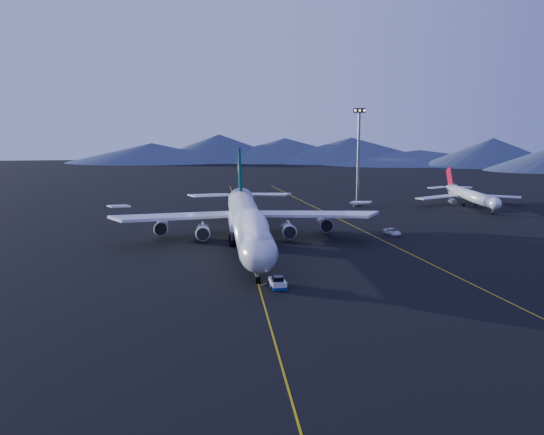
{
  "coord_description": "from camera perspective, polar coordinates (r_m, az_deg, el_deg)",
  "views": [
    {
      "loc": [
        -7.73,
        -124.86,
        28.47
      ],
      "look_at": [
        5.45,
        3.2,
        6.0
      ],
      "focal_mm": 40.0,
      "sensor_mm": 36.0,
      "label": 1
    }
  ],
  "objects": [
    {
      "name": "boeing_747",
      "position": [
        127.16,
        -2.3,
        -0.37
      ],
      "size": [
        59.62,
        72.43,
        19.37
      ],
      "color": "silver",
      "rests_on": "ground"
    },
    {
      "name": "pushback_tug",
      "position": [
        99.91,
        0.52,
        -6.26
      ],
      "size": [
        3.07,
        4.97,
        2.09
      ],
      "rotation": [
        0.0,
        0.0,
        0.08
      ],
      "color": "silver",
      "rests_on": "ground"
    },
    {
      "name": "floodlight_mast",
      "position": [
        185.88,
        8.12,
        5.65
      ],
      "size": [
        3.66,
        2.74,
        29.62
      ],
      "rotation": [
        0.0,
        0.0,
        -0.2
      ],
      "color": "black",
      "rests_on": "ground"
    },
    {
      "name": "second_jet",
      "position": [
        194.44,
        18.15,
        1.97
      ],
      "size": [
        33.9,
        38.3,
        10.9
      ],
      "rotation": [
        0.0,
        0.0,
        0.31
      ],
      "color": "silver",
      "rests_on": "ground"
    },
    {
      "name": "ground",
      "position": [
        128.29,
        -2.28,
        -2.93
      ],
      "size": [
        500.0,
        500.0,
        0.0
      ],
      "primitive_type": "plane",
      "color": "black",
      "rests_on": "ground"
    },
    {
      "name": "taxiway_line_side",
      "position": [
        142.9,
        9.56,
        -1.73
      ],
      "size": [
        28.08,
        198.09,
        0.01
      ],
      "primitive_type": "cube",
      "rotation": [
        0.0,
        0.0,
        0.14
      ],
      "color": "gold",
      "rests_on": "ground"
    },
    {
      "name": "taxiway_line_main",
      "position": [
        128.29,
        -2.28,
        -2.92
      ],
      "size": [
        0.25,
        220.0,
        0.01
      ],
      "primitive_type": "cube",
      "color": "gold",
      "rests_on": "ground"
    },
    {
      "name": "service_van",
      "position": [
        144.67,
        11.26,
        -1.33
      ],
      "size": [
        3.61,
        6.02,
        1.57
      ],
      "primitive_type": "imported",
      "rotation": [
        0.0,
        0.0,
        0.19
      ],
      "color": "silver",
      "rests_on": "ground"
    }
  ]
}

